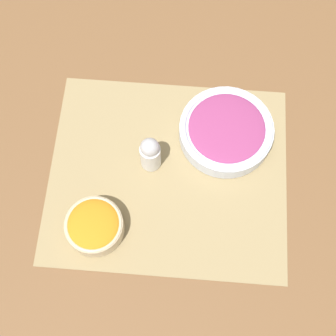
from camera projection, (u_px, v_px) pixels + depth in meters
ground_plane at (168, 174)px, 0.98m from camera, size 3.00×3.00×0.00m
placemat at (168, 173)px, 0.98m from camera, size 0.50×0.43×0.00m
carrot_bowl at (94, 226)px, 0.91m from camera, size 0.11×0.11×0.05m
onion_bowl at (226, 130)px, 0.98m from camera, size 0.20×0.20×0.05m
pepper_shaker at (150, 153)px, 0.94m from camera, size 0.04×0.04×0.10m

